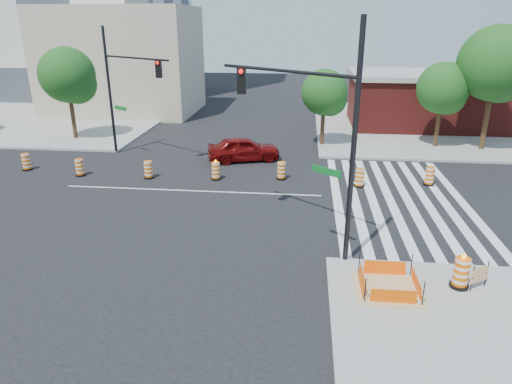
# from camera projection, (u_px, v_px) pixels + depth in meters

# --- Properties ---
(ground) EXTENTS (120.00, 120.00, 0.00)m
(ground) POSITION_uv_depth(u_px,v_px,m) (191.00, 191.00, 24.74)
(ground) COLOR black
(ground) RESTS_ON ground
(sidewalk_ne) EXTENTS (22.00, 22.00, 0.15)m
(sidewalk_ne) POSITION_uv_depth(u_px,v_px,m) (443.00, 126.00, 39.64)
(sidewalk_ne) COLOR gray
(sidewalk_ne) RESTS_ON ground
(sidewalk_nw) EXTENTS (22.00, 22.00, 0.15)m
(sidewalk_nw) POSITION_uv_depth(u_px,v_px,m) (51.00, 117.00, 43.28)
(sidewalk_nw) COLOR gray
(sidewalk_nw) RESTS_ON ground
(crosswalk_east) EXTENTS (6.75, 13.50, 0.01)m
(crosswalk_east) POSITION_uv_depth(u_px,v_px,m) (398.00, 199.00, 23.63)
(crosswalk_east) COLOR silver
(crosswalk_east) RESTS_ON ground
(lane_centerline) EXTENTS (14.00, 0.12, 0.01)m
(lane_centerline) POSITION_uv_depth(u_px,v_px,m) (191.00, 191.00, 24.73)
(lane_centerline) COLOR silver
(lane_centerline) RESTS_ON ground
(excavation_pit) EXTENTS (2.20, 2.20, 0.90)m
(excavation_pit) POSITION_uv_depth(u_px,v_px,m) (388.00, 287.00, 15.37)
(excavation_pit) COLOR tan
(excavation_pit) RESTS_ON ground
(brick_storefront) EXTENTS (16.50, 8.50, 4.60)m
(brick_storefront) POSITION_uv_depth(u_px,v_px,m) (447.00, 100.00, 38.86)
(brick_storefront) COLOR maroon
(brick_storefront) RESTS_ON ground
(beige_midrise) EXTENTS (14.00, 10.00, 10.00)m
(beige_midrise) POSITION_uv_depth(u_px,v_px,m) (123.00, 61.00, 44.67)
(beige_midrise) COLOR tan
(beige_midrise) RESTS_ON ground
(red_coupe) EXTENTS (5.06, 3.20, 1.60)m
(red_coupe) POSITION_uv_depth(u_px,v_px,m) (244.00, 149.00, 29.84)
(red_coupe) COLOR #630808
(red_coupe) RESTS_ON ground
(signal_pole_se) EXTENTS (5.29, 4.14, 8.69)m
(signal_pole_se) POSITION_uv_depth(u_px,v_px,m) (313.00, 117.00, 16.72)
(signal_pole_se) COLOR black
(signal_pole_se) RESTS_ON ground
(signal_pole_nw) EXTENTS (5.30, 3.50, 8.22)m
(signal_pole_nw) POSITION_uv_depth(u_px,v_px,m) (124.00, 81.00, 29.11)
(signal_pole_nw) COLOR black
(signal_pole_nw) RESTS_ON ground
(pit_drum) EXTENTS (0.64, 0.64, 1.25)m
(pit_drum) POSITION_uv_depth(u_px,v_px,m) (461.00, 273.00, 15.33)
(pit_drum) COLOR black
(pit_drum) RESTS_ON ground
(barricade) EXTENTS (0.69, 0.47, 0.94)m
(barricade) POSITION_uv_depth(u_px,v_px,m) (480.00, 275.00, 15.26)
(barricade) COLOR #ED6204
(barricade) RESTS_ON ground
(tree_north_b) EXTENTS (4.09, 4.09, 6.95)m
(tree_north_b) POSITION_uv_depth(u_px,v_px,m) (68.00, 78.00, 33.83)
(tree_north_b) COLOR #382314
(tree_north_b) RESTS_ON ground
(tree_north_c) EXTENTS (3.29, 3.26, 5.55)m
(tree_north_c) POSITION_uv_depth(u_px,v_px,m) (325.00, 95.00, 32.35)
(tree_north_c) COLOR #382314
(tree_north_c) RESTS_ON ground
(tree_north_d) EXTENTS (3.57, 3.57, 6.06)m
(tree_north_d) POSITION_uv_depth(u_px,v_px,m) (443.00, 91.00, 31.73)
(tree_north_d) COLOR #382314
(tree_north_d) RESTS_ON ground
(tree_north_e) EXTENTS (5.00, 5.00, 8.51)m
(tree_north_e) POSITION_uv_depth(u_px,v_px,m) (496.00, 68.00, 30.44)
(tree_north_e) COLOR #382314
(tree_north_e) RESTS_ON ground
(median_drum_0) EXTENTS (0.60, 0.60, 1.02)m
(median_drum_0) POSITION_uv_depth(u_px,v_px,m) (26.00, 163.00, 28.03)
(median_drum_0) COLOR black
(median_drum_0) RESTS_ON ground
(median_drum_1) EXTENTS (0.60, 0.60, 1.02)m
(median_drum_1) POSITION_uv_depth(u_px,v_px,m) (80.00, 168.00, 27.00)
(median_drum_1) COLOR black
(median_drum_1) RESTS_ON ground
(median_drum_2) EXTENTS (0.60, 0.60, 1.02)m
(median_drum_2) POSITION_uv_depth(u_px,v_px,m) (148.00, 170.00, 26.57)
(median_drum_2) COLOR black
(median_drum_2) RESTS_ON ground
(median_drum_3) EXTENTS (0.60, 0.60, 1.18)m
(median_drum_3) POSITION_uv_depth(u_px,v_px,m) (216.00, 171.00, 26.34)
(median_drum_3) COLOR black
(median_drum_3) RESTS_ON ground
(median_drum_4) EXTENTS (0.60, 0.60, 1.02)m
(median_drum_4) POSITION_uv_depth(u_px,v_px,m) (281.00, 171.00, 26.41)
(median_drum_4) COLOR black
(median_drum_4) RESTS_ON ground
(median_drum_5) EXTENTS (0.60, 0.60, 1.02)m
(median_drum_5) POSITION_uv_depth(u_px,v_px,m) (359.00, 178.00, 25.19)
(median_drum_5) COLOR black
(median_drum_5) RESTS_ON ground
(median_drum_6) EXTENTS (0.60, 0.60, 1.02)m
(median_drum_6) POSITION_uv_depth(u_px,v_px,m) (430.00, 177.00, 25.44)
(median_drum_6) COLOR black
(median_drum_6) RESTS_ON ground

